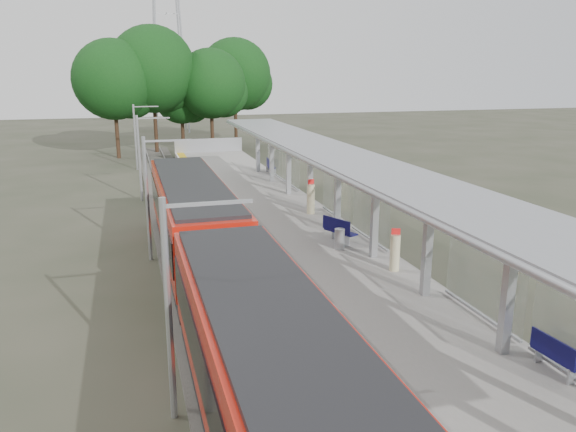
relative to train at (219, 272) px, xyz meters
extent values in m
cube|color=#59544C|center=(0.00, 8.93, -1.93)|extent=(3.00, 70.00, 0.24)
cube|color=gray|center=(4.50, 8.93, -1.55)|extent=(6.00, 50.00, 1.00)
cube|color=gold|center=(1.95, 8.93, -1.04)|extent=(0.60, 50.00, 0.02)
cube|color=#9EA0A5|center=(4.50, 33.88, -0.45)|extent=(6.00, 0.10, 1.20)
cube|color=red|center=(0.00, -7.02, 0.20)|extent=(2.65, 13.50, 2.50)
cube|color=black|center=(0.00, -7.02, 0.25)|extent=(2.72, 12.96, 1.20)
cube|color=black|center=(0.00, -7.02, 1.50)|extent=(2.40, 12.82, 0.15)
cube|color=#0B6576|center=(1.36, -7.02, 0.05)|extent=(0.04, 1.30, 2.00)
cube|color=black|center=(0.00, 7.08, -1.40)|extent=(2.50, 13.50, 0.70)
cube|color=red|center=(0.00, 7.08, 0.20)|extent=(2.65, 13.50, 2.50)
cube|color=black|center=(0.00, 7.08, 0.25)|extent=(2.72, 12.96, 1.20)
cube|color=black|center=(0.00, 7.08, 1.50)|extent=(2.40, 12.83, 0.15)
cube|color=#0B6576|center=(1.36, 7.08, 0.05)|extent=(0.04, 1.30, 2.00)
cylinder|color=black|center=(0.00, 2.36, -1.70)|extent=(2.20, 0.70, 0.70)
cube|color=black|center=(0.00, 0.03, -0.05)|extent=(2.30, 0.80, 2.40)
cube|color=#9EA0A5|center=(6.50, -5.07, 0.70)|extent=(0.25, 0.25, 3.50)
cube|color=#9EA0A5|center=(6.50, -1.07, 0.70)|extent=(0.25, 0.25, 3.50)
cube|color=#9EA0A5|center=(6.50, 2.93, 0.70)|extent=(0.25, 0.25, 3.50)
cube|color=#9EA0A5|center=(6.50, 6.93, 0.70)|extent=(0.25, 0.25, 3.50)
cube|color=#9EA0A5|center=(6.50, 10.93, 0.70)|extent=(0.25, 0.25, 3.50)
cube|color=#9EA0A5|center=(6.50, 14.93, 0.70)|extent=(0.25, 0.25, 3.50)
cube|color=#9EA0A5|center=(6.50, 18.93, 0.70)|extent=(0.25, 0.25, 3.50)
cube|color=#9EA0A5|center=(6.50, 22.93, 0.70)|extent=(0.25, 0.25, 3.50)
cube|color=gray|center=(6.10, 4.93, 2.53)|extent=(3.20, 38.00, 0.16)
cylinder|color=#9EA0A5|center=(4.55, 4.93, 2.45)|extent=(0.24, 38.00, 0.24)
cube|color=silver|center=(7.20, -3.07, 0.15)|extent=(0.05, 3.70, 2.20)
cube|color=silver|center=(7.20, 4.93, 0.15)|extent=(0.05, 3.70, 2.20)
cube|color=silver|center=(7.20, 8.93, 0.15)|extent=(0.05, 3.70, 2.20)
cube|color=silver|center=(7.20, 16.93, 0.15)|extent=(0.05, 3.70, 2.20)
cube|color=silver|center=(7.20, 20.93, 0.15)|extent=(0.05, 3.70, 2.20)
cylinder|color=#382316|center=(-3.33, 39.09, 0.37)|extent=(0.36, 0.36, 4.85)
sphere|color=#124112|center=(-3.33, 39.09, 5.22)|extent=(7.37, 7.37, 7.37)
cylinder|color=#382316|center=(0.30, 40.69, 0.67)|extent=(0.36, 0.36, 5.45)
sphere|color=#124112|center=(0.30, 40.69, 6.12)|extent=(8.29, 8.29, 8.29)
cylinder|color=#382316|center=(3.13, 43.05, -0.21)|extent=(0.36, 0.36, 3.69)
sphere|color=#124112|center=(3.13, 43.05, 3.48)|extent=(5.61, 5.61, 5.61)
cylinder|color=#382316|center=(5.88, 40.85, 0.22)|extent=(0.36, 0.36, 4.54)
sphere|color=#124112|center=(5.88, 40.85, 4.75)|extent=(6.89, 6.89, 6.89)
cylinder|color=#382316|center=(9.16, 45.33, 0.50)|extent=(0.36, 0.36, 5.10)
sphere|color=#124112|center=(9.16, 45.33, 5.60)|extent=(7.75, 7.75, 7.75)
cylinder|color=#9EA0A5|center=(-1.80, -4.07, 0.65)|extent=(0.16, 0.16, 5.40)
cube|color=#9EA0A5|center=(-0.80, -4.07, 3.15)|extent=(2.00, 0.08, 0.08)
cylinder|color=#9EA0A5|center=(-1.80, 7.93, 0.65)|extent=(0.16, 0.16, 5.40)
cube|color=#9EA0A5|center=(-0.80, 7.93, 3.15)|extent=(2.00, 0.08, 0.08)
cylinder|color=#9EA0A5|center=(-1.80, 19.93, 0.65)|extent=(0.16, 0.16, 5.40)
cube|color=#9EA0A5|center=(-0.80, 19.93, 3.15)|extent=(2.00, 0.08, 0.08)
cylinder|color=#9EA0A5|center=(-1.80, 31.93, 0.65)|extent=(0.16, 0.16, 5.40)
cube|color=#9EA0A5|center=(-0.80, 31.93, 3.15)|extent=(2.00, 0.08, 0.08)
cube|color=#100F4B|center=(7.13, -6.27, -0.65)|extent=(0.51, 1.38, 0.05)
cube|color=#100F4B|center=(6.95, -6.27, -0.38)|extent=(0.16, 1.35, 0.50)
cube|color=#9EA0A5|center=(7.13, -6.81, -0.85)|extent=(0.36, 0.08, 0.40)
cube|color=#9EA0A5|center=(7.13, -5.73, -0.85)|extent=(0.36, 0.08, 0.40)
cube|color=#100F4B|center=(5.96, 5.08, -0.59)|extent=(1.08, 1.60, 0.06)
cube|color=#100F4B|center=(5.76, 5.08, -0.28)|extent=(0.71, 1.43, 0.57)
cube|color=#9EA0A5|center=(5.96, 4.45, -0.82)|extent=(0.40, 0.23, 0.46)
cube|color=#9EA0A5|center=(5.96, 5.70, -0.82)|extent=(0.40, 0.23, 0.46)
cube|color=#100F4B|center=(7.20, 21.89, -0.60)|extent=(0.65, 1.56, 0.06)
cube|color=#100F4B|center=(7.00, 21.89, -0.29)|extent=(0.25, 1.51, 0.56)
cube|color=#9EA0A5|center=(7.20, 21.29, -0.83)|extent=(0.41, 0.11, 0.45)
cube|color=#9EA0A5|center=(7.20, 22.50, -0.83)|extent=(0.41, 0.11, 0.45)
cylinder|color=#C4BC8F|center=(6.59, 1.30, -0.38)|extent=(0.36, 0.36, 1.34)
cube|color=red|center=(6.59, 1.30, 0.42)|extent=(0.31, 0.17, 0.22)
cylinder|color=#C4BC8F|center=(6.29, 10.13, -0.30)|extent=(0.40, 0.40, 1.50)
cube|color=red|center=(6.29, 10.13, 0.60)|extent=(0.34, 0.20, 0.25)
cylinder|color=#9EA0A5|center=(5.59, 4.23, -0.63)|extent=(0.42, 0.42, 0.85)
camera|label=1|loc=(-2.43, -16.18, 6.00)|focal=35.00mm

